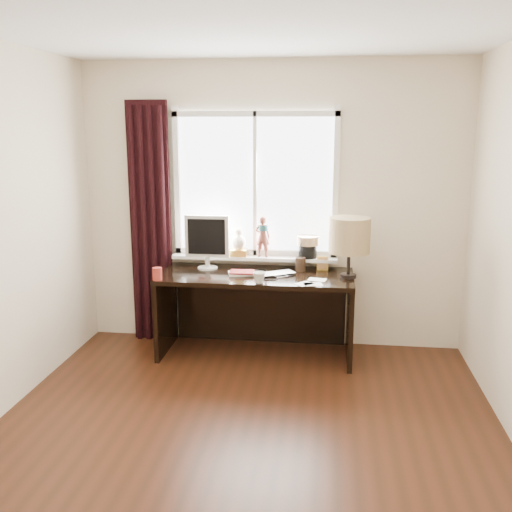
# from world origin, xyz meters

# --- Properties ---
(floor) EXTENTS (3.50, 4.00, 0.00)m
(floor) POSITION_xyz_m (0.00, 0.00, 0.00)
(floor) COLOR black
(floor) RESTS_ON ground
(ceiling) EXTENTS (3.50, 4.00, 0.00)m
(ceiling) POSITION_xyz_m (0.00, 0.00, 2.60)
(ceiling) COLOR white
(ceiling) RESTS_ON wall_back
(wall_back) EXTENTS (3.50, 0.00, 2.60)m
(wall_back) POSITION_xyz_m (0.00, 2.00, 1.30)
(wall_back) COLOR beige
(wall_back) RESTS_ON ground
(wall_front) EXTENTS (3.50, 0.00, 2.60)m
(wall_front) POSITION_xyz_m (0.00, -2.00, 1.30)
(wall_front) COLOR beige
(wall_front) RESTS_ON ground
(laptop) EXTENTS (0.40, 0.36, 0.03)m
(laptop) POSITION_xyz_m (0.08, 1.60, 0.76)
(laptop) COLOR silver
(laptop) RESTS_ON desk
(mug) EXTENTS (0.13, 0.13, 0.10)m
(mug) POSITION_xyz_m (-0.04, 1.34, 0.80)
(mug) COLOR white
(mug) RESTS_ON desk
(red_cup) EXTENTS (0.08, 0.08, 0.11)m
(red_cup) POSITION_xyz_m (-0.90, 1.33, 0.80)
(red_cup) COLOR maroon
(red_cup) RESTS_ON desk
(window) EXTENTS (1.52, 0.20, 1.40)m
(window) POSITION_xyz_m (-0.13, 1.95, 1.31)
(window) COLOR white
(window) RESTS_ON ground
(curtain) EXTENTS (0.38, 0.09, 2.25)m
(curtain) POSITION_xyz_m (-1.13, 1.91, 1.12)
(curtain) COLOR black
(curtain) RESTS_ON floor
(desk) EXTENTS (1.70, 0.70, 0.75)m
(desk) POSITION_xyz_m (-0.10, 1.73, 0.51)
(desk) COLOR black
(desk) RESTS_ON floor
(monitor) EXTENTS (0.40, 0.18, 0.49)m
(monitor) POSITION_xyz_m (-0.56, 1.77, 1.03)
(monitor) COLOR beige
(monitor) RESTS_ON desk
(notebook_stack) EXTENTS (0.25, 0.20, 0.03)m
(notebook_stack) POSITION_xyz_m (-0.22, 1.60, 0.77)
(notebook_stack) COLOR beige
(notebook_stack) RESTS_ON desk
(brush_holder) EXTENTS (0.09, 0.09, 0.25)m
(brush_holder) POSITION_xyz_m (0.28, 1.80, 0.81)
(brush_holder) COLOR black
(brush_holder) RESTS_ON desk
(icon_frame) EXTENTS (0.10, 0.02, 0.13)m
(icon_frame) POSITION_xyz_m (0.48, 1.84, 0.81)
(icon_frame) COLOR gold
(icon_frame) RESTS_ON desk
(table_lamp) EXTENTS (0.35, 0.35, 0.52)m
(table_lamp) POSITION_xyz_m (0.70, 1.62, 1.11)
(table_lamp) COLOR black
(table_lamp) RESTS_ON desk
(loose_papers) EXTENTS (0.28, 0.30, 0.00)m
(loose_papers) POSITION_xyz_m (0.39, 1.41, 0.75)
(loose_papers) COLOR white
(loose_papers) RESTS_ON desk
(desk_cables) EXTENTS (0.37, 0.39, 0.01)m
(desk_cables) POSITION_xyz_m (0.06, 1.59, 0.75)
(desk_cables) COLOR black
(desk_cables) RESTS_ON desk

